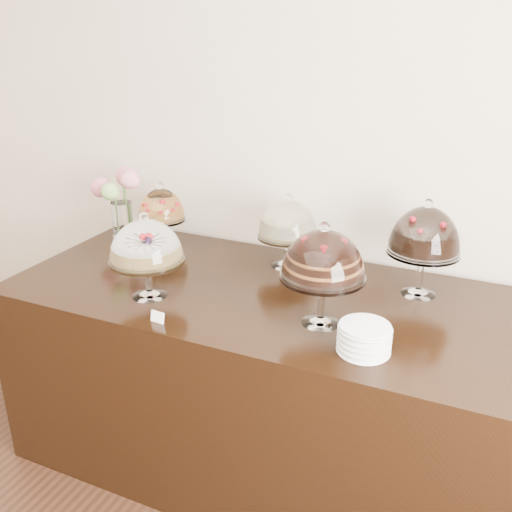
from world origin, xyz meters
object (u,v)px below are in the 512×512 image
at_px(cake_stand_choco_layer, 323,258).
at_px(cake_stand_cheesecake, 288,222).
at_px(plate_stack, 364,339).
at_px(flower_vase, 119,197).
at_px(cake_stand_sugar_sponge, 146,245).
at_px(display_counter, 260,378).
at_px(cake_stand_fruit_tart, 161,208).
at_px(cake_stand_dark_choco, 425,235).

relative_size(cake_stand_choco_layer, cake_stand_cheesecake, 1.16).
height_order(cake_stand_choco_layer, plate_stack, cake_stand_choco_layer).
xyz_separation_m(cake_stand_choco_layer, flower_vase, (-1.28, 0.46, -0.04)).
relative_size(cake_stand_sugar_sponge, cake_stand_cheesecake, 1.04).
height_order(display_counter, plate_stack, plate_stack).
bearing_deg(cake_stand_choco_layer, cake_stand_fruit_tart, 155.72).
relative_size(cake_stand_sugar_sponge, flower_vase, 0.97).
bearing_deg(cake_stand_choco_layer, flower_vase, 160.06).
bearing_deg(flower_vase, cake_stand_sugar_sponge, -44.79).
relative_size(cake_stand_cheesecake, cake_stand_dark_choco, 0.84).
bearing_deg(cake_stand_fruit_tart, plate_stack, -26.16).
relative_size(cake_stand_choco_layer, flower_vase, 1.07).
bearing_deg(cake_stand_choco_layer, plate_stack, -34.53).
bearing_deg(cake_stand_dark_choco, cake_stand_sugar_sponge, -154.69).
bearing_deg(display_counter, cake_stand_choco_layer, -26.98).
bearing_deg(cake_stand_cheesecake, display_counter, -90.08).
bearing_deg(flower_vase, cake_stand_fruit_tart, -1.62).
distance_m(display_counter, cake_stand_cheesecake, 0.73).
xyz_separation_m(cake_stand_fruit_tart, flower_vase, (-0.27, 0.01, 0.02)).
bearing_deg(flower_vase, cake_stand_cheesecake, 0.42).
distance_m(cake_stand_cheesecake, cake_stand_dark_choco, 0.63).
bearing_deg(cake_stand_sugar_sponge, cake_stand_dark_choco, 25.31).
distance_m(display_counter, cake_stand_sugar_sponge, 0.83).
xyz_separation_m(cake_stand_dark_choco, flower_vase, (-1.58, 0.05, -0.04)).
xyz_separation_m(cake_stand_sugar_sponge, cake_stand_dark_choco, (1.04, 0.49, 0.04)).
relative_size(cake_stand_cheesecake, cake_stand_fruit_tart, 1.05).
xyz_separation_m(cake_stand_sugar_sponge, cake_stand_choco_layer, (0.74, 0.07, 0.04)).
relative_size(display_counter, plate_stack, 11.99).
bearing_deg(cake_stand_dark_choco, cake_stand_fruit_tart, 178.28).
relative_size(cake_stand_dark_choco, plate_stack, 2.30).
height_order(cake_stand_dark_choco, flower_vase, cake_stand_dark_choco).
bearing_deg(display_counter, cake_stand_dark_choco, 21.82).
bearing_deg(cake_stand_choco_layer, display_counter, 153.02).
distance_m(display_counter, cake_stand_choco_layer, 0.81).
bearing_deg(flower_vase, cake_stand_dark_choco, -1.70).
relative_size(cake_stand_dark_choco, cake_stand_fruit_tart, 1.24).
height_order(cake_stand_dark_choco, cake_stand_fruit_tart, cake_stand_dark_choco).
bearing_deg(cake_stand_dark_choco, display_counter, -158.18).
height_order(cake_stand_choco_layer, cake_stand_cheesecake, cake_stand_choco_layer).
height_order(display_counter, cake_stand_sugar_sponge, cake_stand_sugar_sponge).
distance_m(cake_stand_cheesecake, flower_vase, 0.95).
bearing_deg(cake_stand_fruit_tart, cake_stand_choco_layer, -24.28).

